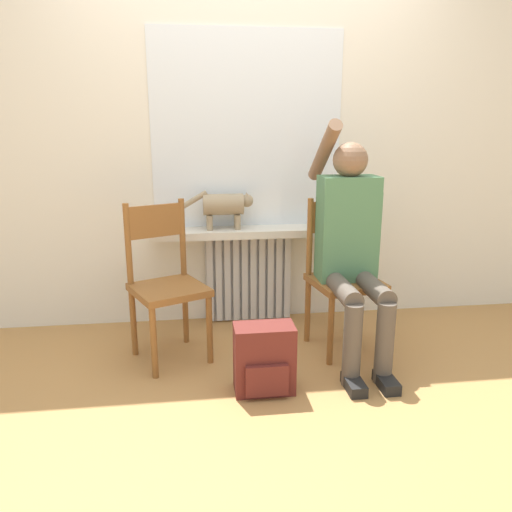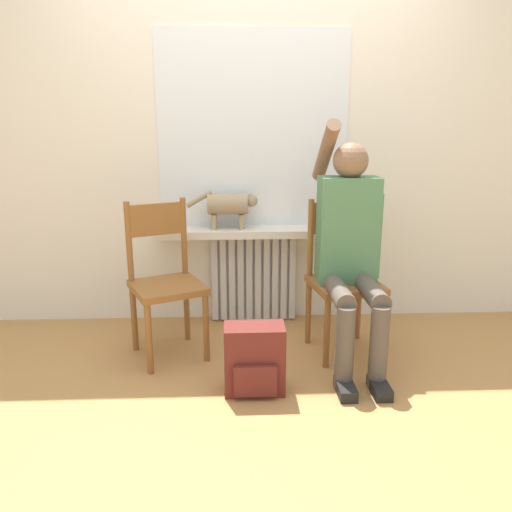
{
  "view_description": "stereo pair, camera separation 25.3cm",
  "coord_description": "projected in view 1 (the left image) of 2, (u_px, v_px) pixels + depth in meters",
  "views": [
    {
      "loc": [
        -0.38,
        -2.2,
        1.37
      ],
      "look_at": [
        0.0,
        0.74,
        0.58
      ],
      "focal_mm": 35.0,
      "sensor_mm": 36.0,
      "label": 1
    },
    {
      "loc": [
        -0.13,
        -2.22,
        1.37
      ],
      "look_at": [
        0.0,
        0.74,
        0.58
      ],
      "focal_mm": 35.0,
      "sensor_mm": 36.0,
      "label": 2
    }
  ],
  "objects": [
    {
      "name": "window_glass",
      "position": [
        247.0,
        131.0,
        3.31
      ],
      "size": [
        1.27,
        0.01,
        1.28
      ],
      "color": "white",
      "rests_on": "windowsill"
    },
    {
      "name": "windowsill",
      "position": [
        249.0,
        232.0,
        3.38
      ],
      "size": [
        1.32,
        0.24,
        0.05
      ],
      "color": "silver",
      "rests_on": "radiator"
    },
    {
      "name": "ground_plane",
      "position": [
        275.0,
        404.0,
        2.51
      ],
      "size": [
        12.0,
        12.0,
        0.0
      ],
      "primitive_type": "plane",
      "color": "#B27F47"
    },
    {
      "name": "backpack",
      "position": [
        264.0,
        360.0,
        2.6
      ],
      "size": [
        0.31,
        0.2,
        0.37
      ],
      "color": "maroon",
      "rests_on": "ground_plane"
    },
    {
      "name": "radiator",
      "position": [
        248.0,
        277.0,
        3.53
      ],
      "size": [
        0.61,
        0.08,
        0.63
      ],
      "color": "silver",
      "rests_on": "ground_plane"
    },
    {
      "name": "chair_left",
      "position": [
        166.0,
        281.0,
        2.92
      ],
      "size": [
        0.52,
        0.52,
        0.93
      ],
      "rotation": [
        0.0,
        0.0,
        0.43
      ],
      "color": "brown",
      "rests_on": "ground_plane"
    },
    {
      "name": "wall_with_window",
      "position": [
        247.0,
        126.0,
        3.34
      ],
      "size": [
        7.0,
        0.06,
        2.7
      ],
      "color": "white",
      "rests_on": "ground_plane"
    },
    {
      "name": "chair_right",
      "position": [
        343.0,
        274.0,
        3.06
      ],
      "size": [
        0.45,
        0.45,
        0.93
      ],
      "rotation": [
        0.0,
        0.0,
        0.17
      ],
      "color": "brown",
      "rests_on": "ground_plane"
    },
    {
      "name": "person",
      "position": [
        352.0,
        242.0,
        2.89
      ],
      "size": [
        0.36,
        1.0,
        1.4
      ],
      "color": "brown",
      "rests_on": "ground_plane"
    },
    {
      "name": "cat",
      "position": [
        225.0,
        205.0,
        3.31
      ],
      "size": [
        0.48,
        0.14,
        0.26
      ],
      "color": "#9E896B",
      "rests_on": "windowsill"
    }
  ]
}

